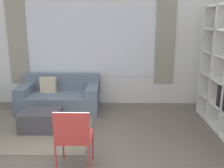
# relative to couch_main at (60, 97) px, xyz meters

# --- Properties ---
(wall_back) EXTENTS (6.64, 0.11, 2.70)m
(wall_back) POSITION_rel_couch_main_xyz_m (0.67, 0.50, 1.08)
(wall_back) COLOR white
(wall_back) RESTS_ON ground_plane
(area_rug) EXTENTS (2.69, 1.91, 0.01)m
(area_rug) POSITION_rel_couch_main_xyz_m (-0.56, -1.02, -0.27)
(area_rug) COLOR gray
(area_rug) RESTS_ON ground_plane
(couch_main) EXTENTS (1.70, 0.92, 0.75)m
(couch_main) POSITION_rel_couch_main_xyz_m (0.00, 0.00, 0.00)
(couch_main) COLOR slate
(couch_main) RESTS_ON ground_plane
(ottoman) EXTENTS (0.69, 0.53, 0.36)m
(ottoman) POSITION_rel_couch_main_xyz_m (-0.11, -1.08, -0.10)
(ottoman) COLOR #47474C
(ottoman) RESTS_ON ground_plane
(folding_chair) EXTENTS (0.44, 0.46, 0.86)m
(folding_chair) POSITION_rel_couch_main_xyz_m (0.70, -2.34, 0.24)
(folding_chair) COLOR #CC3D38
(folding_chair) RESTS_ON ground_plane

